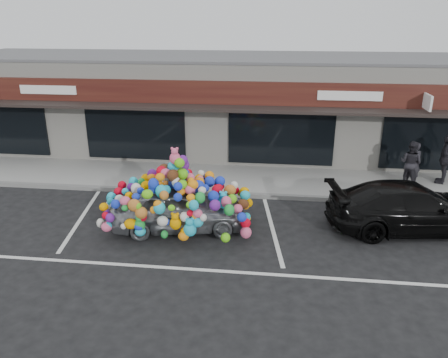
# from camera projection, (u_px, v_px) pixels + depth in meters

# --- Properties ---
(ground) EXTENTS (90.00, 90.00, 0.00)m
(ground) POSITION_uv_depth(u_px,v_px,m) (179.00, 226.00, 13.21)
(ground) COLOR black
(ground) RESTS_ON ground
(shop_building) EXTENTS (24.00, 7.20, 4.31)m
(shop_building) POSITION_uv_depth(u_px,v_px,m) (217.00, 103.00, 20.29)
(shop_building) COLOR silver
(shop_building) RESTS_ON ground
(sidewalk) EXTENTS (26.00, 3.00, 0.15)m
(sidewalk) POSITION_uv_depth(u_px,v_px,m) (201.00, 178.00, 16.90)
(sidewalk) COLOR gray
(sidewalk) RESTS_ON ground
(kerb) EXTENTS (26.00, 0.18, 0.16)m
(kerb) POSITION_uv_depth(u_px,v_px,m) (194.00, 193.00, 15.51)
(kerb) COLOR slate
(kerb) RESTS_ON ground
(parking_stripe_left) EXTENTS (0.73, 4.37, 0.01)m
(parking_stripe_left) POSITION_uv_depth(u_px,v_px,m) (81.00, 218.00, 13.75)
(parking_stripe_left) COLOR silver
(parking_stripe_left) RESTS_ON ground
(parking_stripe_mid) EXTENTS (0.73, 4.37, 0.01)m
(parking_stripe_mid) POSITION_uv_depth(u_px,v_px,m) (272.00, 228.00, 13.08)
(parking_stripe_mid) COLOR silver
(parking_stripe_mid) RESTS_ON ground
(lane_line) EXTENTS (14.00, 0.12, 0.01)m
(lane_line) POSITION_uv_depth(u_px,v_px,m) (238.00, 272.00, 10.85)
(lane_line) COLOR silver
(lane_line) RESTS_ON ground
(toy_car) EXTENTS (2.88, 4.48, 2.45)m
(toy_car) POSITION_uv_depth(u_px,v_px,m) (178.00, 203.00, 12.80)
(toy_car) COLOR silver
(toy_car) RESTS_ON ground
(black_sedan) EXTENTS (2.69, 5.10, 1.41)m
(black_sedan) POSITION_uv_depth(u_px,v_px,m) (411.00, 207.00, 12.82)
(black_sedan) COLOR black
(black_sedan) RESTS_ON ground
(pedestrian_a) EXTENTS (0.61, 0.42, 1.60)m
(pedestrian_a) POSITION_uv_depth(u_px,v_px,m) (413.00, 163.00, 15.87)
(pedestrian_a) COLOR black
(pedestrian_a) RESTS_ON sidewalk
(pedestrian_b) EXTENTS (1.01, 0.99, 1.64)m
(pedestrian_b) POSITION_uv_depth(u_px,v_px,m) (411.00, 163.00, 15.83)
(pedestrian_b) COLOR black
(pedestrian_b) RESTS_ON sidewalk
(pedestrian_c) EXTENTS (1.16, 0.86, 1.82)m
(pedestrian_c) POSITION_uv_depth(u_px,v_px,m) (445.00, 159.00, 15.93)
(pedestrian_c) COLOR #27262B
(pedestrian_c) RESTS_ON sidewalk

